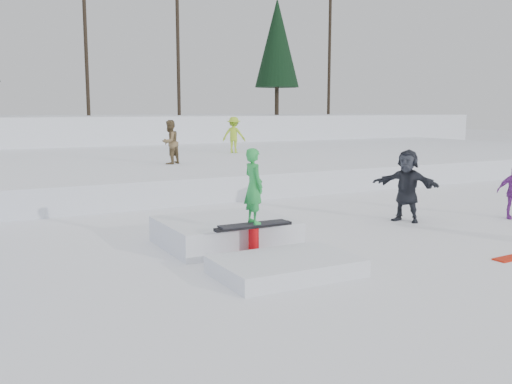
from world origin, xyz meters
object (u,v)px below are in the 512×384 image
walker_olive (170,142)px  jib_rail_feature (240,237)px  walker_ygreen (234,135)px  spectator_dark (407,186)px

walker_olive → jib_rail_feature: size_ratio=0.37×
walker_olive → jib_rail_feature: bearing=44.6°
walker_ygreen → jib_rail_feature: walker_ygreen is taller
walker_ygreen → walker_olive: bearing=80.1°
walker_ygreen → spectator_dark: 13.37m
walker_olive → walker_ygreen: 5.92m
walker_olive → spectator_dark: size_ratio=0.89×
jib_rail_feature → spectator_dark: bearing=9.4°
walker_olive → walker_ygreen: size_ratio=0.97×
spectator_dark → jib_rail_feature: size_ratio=0.42×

